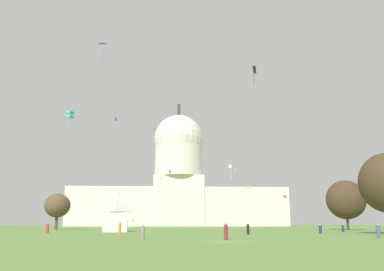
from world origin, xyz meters
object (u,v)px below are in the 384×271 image
kite_lime_low (248,188)px  event_tent (116,214)px  kite_yellow_mid (161,179)px  kite_red_high (181,106)px  kite_green_low (120,195)px  kite_orange_high (154,129)px  person_red_edge_east (47,228)px  kite_pink_mid (235,170)px  tree_west_mid (57,206)px  kite_cyan_mid (70,115)px  person_red_near_tent (118,227)px  kite_white_low (230,168)px  kite_magenta_low (285,197)px  person_orange_lawn_far_left (120,229)px  kite_violet_mid (116,119)px  person_denim_mid_left (378,232)px  person_navy_lawn_far_right (343,229)px  tree_east_near (346,200)px  person_navy_mid_right (320,229)px  person_black_mid_center (248,229)px  capitol_building (178,183)px  kite_black_mid (254,71)px  person_maroon_front_left (226,232)px  person_grey_back_right (143,232)px  kite_blue_high (102,45)px

kite_lime_low → event_tent: bearing=-89.4°
kite_yellow_mid → kite_red_high: 36.51m
kite_green_low → kite_orange_high: bearing=19.0°
person_red_edge_east → kite_pink_mid: (50.28, 113.56, 24.24)m
person_red_edge_east → tree_west_mid: bearing=-169.2°
kite_cyan_mid → person_red_near_tent: bearing=-172.0°
person_red_near_tent → kite_white_low: kite_white_low is taller
kite_magenta_low → kite_white_low: (-20.25, -24.74, 5.09)m
person_orange_lawn_far_left → kite_violet_mid: size_ratio=1.40×
person_denim_mid_left → kite_yellow_mid: bearing=3.0°
person_navy_lawn_far_right → tree_east_near: bearing=121.1°
person_navy_mid_right → kite_orange_high: (-30.19, 135.02, 46.57)m
person_navy_mid_right → kite_cyan_mid: 49.12m
person_black_mid_center → kite_magenta_low: size_ratio=0.71×
capitol_building → kite_cyan_mid: (-25.97, -156.00, -1.92)m
person_orange_lawn_far_left → kite_green_low: size_ratio=0.45×
person_navy_mid_right → kite_yellow_mid: kite_yellow_mid is taller
kite_black_mid → person_orange_lawn_far_left: bearing=33.1°
person_black_mid_center → person_red_near_tent: person_black_mid_center is taller
event_tent → kite_pink_mid: kite_pink_mid is taller
kite_yellow_mid → kite_red_high: size_ratio=0.85×
event_tent → tree_west_mid: (-19.11, 32.27, 2.95)m
person_denim_mid_left → person_black_mid_center: bearing=25.9°
person_orange_lawn_far_left → person_navy_lawn_far_right: person_orange_lawn_far_left is taller
person_navy_lawn_far_right → kite_yellow_mid: bearing=162.9°
tree_east_near → person_navy_lawn_far_right: tree_east_near is taller
person_maroon_front_left → kite_yellow_mid: kite_yellow_mid is taller
person_denim_mid_left → kite_white_low: bearing=1.7°
tree_east_near → person_red_edge_east: size_ratio=7.03×
person_grey_back_right → kite_orange_high: bearing=-179.4°
person_maroon_front_left → person_navy_mid_right: bearing=-175.5°
person_maroon_front_left → person_denim_mid_left: (16.90, 3.36, -0.07)m
kite_violet_mid → person_black_mid_center: bearing=-77.4°
kite_black_mid → kite_blue_high: kite_blue_high is taller
event_tent → tree_west_mid: 37.62m
kite_cyan_mid → kite_lime_low: (50.95, 82.80, -6.51)m
kite_yellow_mid → kite_magenta_low: bearing=142.4°
person_grey_back_right → kite_green_low: size_ratio=0.39×
tree_east_near → kite_yellow_mid: (-46.75, 96.55, 14.83)m
kite_lime_low → kite_white_low: 65.43m
person_navy_lawn_far_right → kite_black_mid: kite_black_mid is taller
kite_magenta_low → kite_yellow_mid: 85.56m
event_tent → tree_east_near: (54.29, 20.50, 4.12)m
person_navy_mid_right → person_navy_lawn_far_right: 13.56m
kite_white_low → person_maroon_front_left: bearing=-24.4°
person_red_edge_east → kite_cyan_mid: size_ratio=0.51×
kite_yellow_mid → kite_cyan_mid: bearing=108.3°
kite_violet_mid → kite_yellow_mid: bearing=68.5°
kite_orange_high → kite_cyan_mid: kite_orange_high is taller
person_black_mid_center → event_tent: bearing=79.1°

